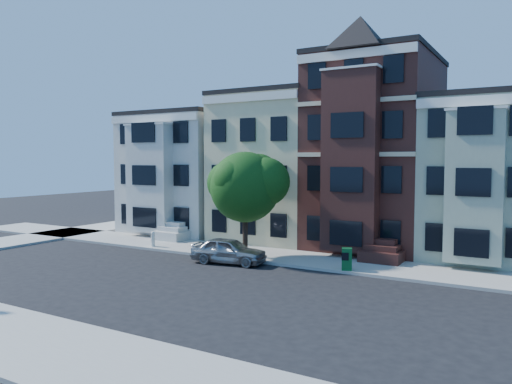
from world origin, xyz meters
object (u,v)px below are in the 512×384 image
Objects in this scene: street_tree at (245,192)px; newspaper_box at (347,259)px; fire_hydrant at (153,240)px; parked_car at (229,251)px.

street_tree reaches higher than newspaper_box.
fire_hydrant is (-6.79, -0.23, -3.33)m from street_tree.
newspaper_box is at bearing -4.35° from street_tree.
newspaper_box is at bearing -1.10° from fire_hydrant.
street_tree is 3.52m from parked_car.
street_tree is 7.06m from newspaper_box.
newspaper_box is 1.46× the size of fire_hydrant.
parked_car is 6.48m from newspaper_box.
street_tree is 6.66× the size of newspaper_box.
fire_hydrant is (-13.08, 0.25, -0.17)m from newspaper_box.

